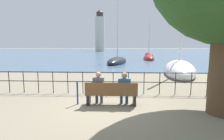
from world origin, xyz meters
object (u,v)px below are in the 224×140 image
Objects in this scene: seated_person_left at (99,87)px; seated_person_right at (124,87)px; harbor_lighthouse at (100,32)px; park_bench at (111,94)px; sailboat_2 at (117,61)px; sailboat_3 at (149,58)px; closed_umbrella at (77,91)px; sailboat_0 at (149,55)px; sailboat_1 at (179,70)px.

seated_person_left is 1.01× the size of seated_person_right.
park_bench is at bearing -83.08° from harbor_lighthouse.
sailboat_2 is 9.08m from sailboat_3.
closed_umbrella is 0.13× the size of sailboat_3.
harbor_lighthouse reaches higher than sailboat_0.
sailboat_1 is 84.20m from harbor_lighthouse.
sailboat_0 reaches higher than park_bench.
seated_person_right is 9.47m from sailboat_1.
park_bench is 0.56m from seated_person_left.
closed_umbrella is 0.12× the size of sailboat_0.
seated_person_left is at bearing 179.92° from seated_person_right.
sailboat_1 is 16.90m from sailboat_3.
sailboat_1 reaches higher than park_bench.
harbor_lighthouse is at bearing 96.62° from seated_person_left.
sailboat_0 is at bearing 77.13° from closed_umbrella.
seated_person_right is (0.49, 0.08, 0.26)m from park_bench.
sailboat_1 is 1.02× the size of sailboat_2.
sailboat_3 reaches higher than seated_person_right.
seated_person_left is at bearing 0.44° from closed_umbrella.
seated_person_left reaches higher than park_bench.
sailboat_1 reaches higher than sailboat_0.
sailboat_1 is at bearing -50.22° from sailboat_2.
sailboat_3 is 67.90m from harbor_lighthouse.
park_bench is at bearing -171.13° from seated_person_right.
sailboat_3 is (4.92, 25.09, -0.41)m from seated_person_right.
sailboat_3 is (6.70, 25.09, -0.23)m from closed_umbrella.
park_bench is 39.62m from sailboat_0.
sailboat_3 is 0.33× the size of harbor_lighthouse.
sailboat_0 is (8.05, 38.81, -0.41)m from seated_person_left.
sailboat_2 is (-7.67, -20.95, 0.00)m from sailboat_0.
harbor_lighthouse is (-11.44, 90.20, 9.79)m from seated_person_right.
harbor_lighthouse is at bearing 114.89° from sailboat_1.
sailboat_1 reaches higher than seated_person_right.
seated_person_right reaches higher than closed_umbrella.
sailboat_0 is (7.57, 38.89, -0.15)m from park_bench.
park_bench is 0.18× the size of sailboat_1.
seated_person_right is (0.97, -0.00, -0.00)m from seated_person_left.
sailboat_3 is (0.17, 16.90, -0.07)m from sailboat_1.
closed_umbrella reaches higher than park_bench.
sailboat_0 is 0.76× the size of sailboat_1.
seated_person_right is 0.06× the size of harbor_lighthouse.
seated_person_right is at bearing 0.16° from closed_umbrella.
seated_person_left is 0.12× the size of sailboat_2.
seated_person_left is at bearing -100.79° from sailboat_3.
sailboat_1 is at bearing -88.17° from sailboat_3.
sailboat_0 is at bearing -70.18° from harbor_lighthouse.
harbor_lighthouse is at bearing 109.52° from sailboat_0.
sailboat_0 is 0.36× the size of harbor_lighthouse.
closed_umbrella is at bearing -102.54° from sailboat_3.
sailboat_2 reaches higher than park_bench.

